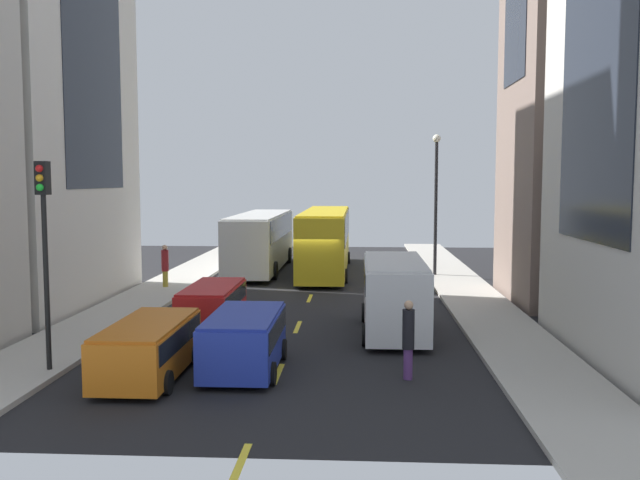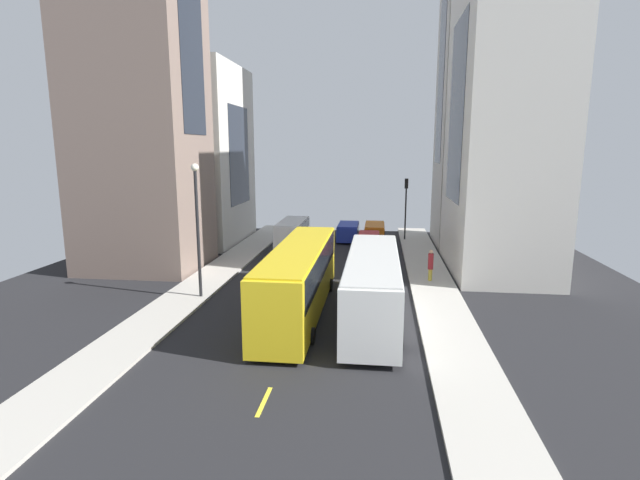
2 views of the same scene
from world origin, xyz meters
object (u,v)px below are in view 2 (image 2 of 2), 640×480
car_red_0 (369,242)px  traffic_light_near_corner (406,197)px  pedestrian_waiting_curb (302,227)px  car_blue_2 (348,231)px  delivery_van_white (292,233)px  car_orange_1 (375,230)px  city_bus_white (373,281)px  streetcar_yellow (299,274)px  pedestrian_crossing_near (431,264)px

car_red_0 → traffic_light_near_corner: size_ratio=0.76×
pedestrian_waiting_curb → car_blue_2: bearing=152.9°
delivery_van_white → car_red_0: 6.49m
car_orange_1 → pedestrian_waiting_curb: pedestrian_waiting_curb is taller
traffic_light_near_corner → delivery_van_white: bearing=30.0°
city_bus_white → pedestrian_waiting_curb: 22.71m
car_orange_1 → pedestrian_waiting_curb: size_ratio=2.10×
streetcar_yellow → delivery_van_white: size_ratio=2.18×
pedestrian_crossing_near → car_blue_2: bearing=-89.8°
delivery_van_white → traffic_light_near_corner: bearing=-150.0°
streetcar_yellow → traffic_light_near_corner: traffic_light_near_corner is taller
city_bus_white → pedestrian_crossing_near: (-3.63, -7.25, -0.77)m
city_bus_white → streetcar_yellow: streetcar_yellow is taller
city_bus_white → car_red_0: city_bus_white is taller
delivery_van_white → traffic_light_near_corner: size_ratio=1.07×
car_orange_1 → car_blue_2: size_ratio=1.09×
delivery_van_white → car_blue_2: (-4.42, -4.95, -0.55)m
streetcar_yellow → car_blue_2: bearing=-93.5°
delivery_van_white → car_red_0: delivery_van_white is taller
pedestrian_crossing_near → car_orange_1: bearing=-99.7°
delivery_van_white → traffic_light_near_corner: traffic_light_near_corner is taller
car_orange_1 → pedestrian_crossing_near: 15.07m
streetcar_yellow → car_orange_1: bearing=-99.9°
streetcar_yellow → delivery_van_white: (3.17, -15.53, -0.61)m
pedestrian_crossing_near → pedestrian_waiting_curb: pedestrian_crossing_near is taller
city_bus_white → pedestrian_crossing_near: city_bus_white is taller
traffic_light_near_corner → pedestrian_crossing_near: bearing=93.6°
car_red_0 → car_blue_2: (2.04, -5.23, 0.03)m
streetcar_yellow → car_red_0: bearing=-102.2°
streetcar_yellow → pedestrian_waiting_curb: 21.27m
streetcar_yellow → pedestrian_waiting_curb: bearing=-81.2°
delivery_van_white → car_red_0: (-6.46, 0.28, -0.58)m
streetcar_yellow → pedestrian_crossing_near: size_ratio=6.47×
city_bus_white → delivery_van_white: (7.02, -16.08, -0.49)m
pedestrian_crossing_near → traffic_light_near_corner: traffic_light_near_corner is taller
delivery_van_white → car_orange_1: size_ratio=1.35×
car_blue_2 → streetcar_yellow: bearing=86.5°
streetcar_yellow → car_red_0: 15.65m
streetcar_yellow → car_blue_2: 20.55m
car_blue_2 → pedestrian_waiting_curb: size_ratio=1.92×
delivery_van_white → traffic_light_near_corner: 11.54m
city_bus_white → car_orange_1: size_ratio=2.65×
car_red_0 → pedestrian_waiting_curb: size_ratio=2.02×
traffic_light_near_corner → streetcar_yellow: bearing=72.8°
pedestrian_crossing_near → traffic_light_near_corner: 14.77m
streetcar_yellow → car_blue_2: size_ratio=3.22×
car_red_0 → pedestrian_crossing_near: bearing=116.1°
pedestrian_waiting_curb → delivery_van_white: bearing=70.5°
city_bus_white → car_orange_1: (0.12, -21.84, -1.10)m
city_bus_white → traffic_light_near_corner: size_ratio=2.10×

